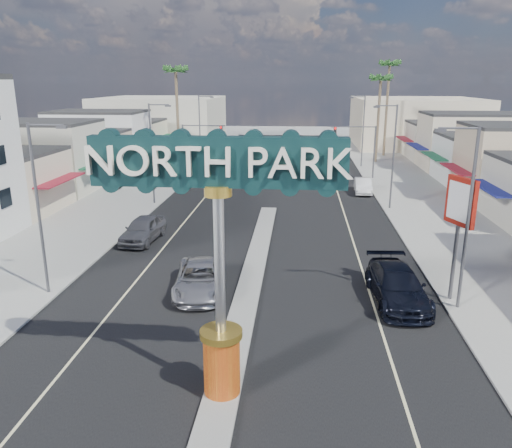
% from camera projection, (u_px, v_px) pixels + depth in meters
% --- Properties ---
extents(ground, '(160.00, 160.00, 0.00)m').
position_uv_depth(ground, '(270.00, 207.00, 44.88)').
color(ground, gray).
rests_on(ground, ground).
extents(road, '(20.00, 120.00, 0.01)m').
position_uv_depth(road, '(270.00, 206.00, 44.88)').
color(road, black).
rests_on(road, ground).
extents(median_island, '(1.30, 30.00, 0.16)m').
position_uv_depth(median_island, '(253.00, 271.00, 29.55)').
color(median_island, gray).
rests_on(median_island, ground).
extents(sidewalk_left, '(8.00, 120.00, 0.12)m').
position_uv_depth(sidewalk_left, '(119.00, 203.00, 46.04)').
color(sidewalk_left, gray).
rests_on(sidewalk_left, ground).
extents(sidewalk_right, '(8.00, 120.00, 0.12)m').
position_uv_depth(sidewalk_right, '(429.00, 209.00, 43.68)').
color(sidewalk_right, gray).
rests_on(sidewalk_right, ground).
extents(storefront_row_left, '(12.00, 42.00, 6.00)m').
position_uv_depth(storefront_row_left, '(73.00, 150.00, 58.49)').
color(storefront_row_left, beige).
rests_on(storefront_row_left, ground).
extents(storefront_row_right, '(12.00, 42.00, 6.00)m').
position_uv_depth(storefront_row_right, '(496.00, 156.00, 54.46)').
color(storefront_row_right, '#B7B29E').
rests_on(storefront_row_right, ground).
extents(backdrop_far_left, '(20.00, 20.00, 8.00)m').
position_uv_depth(backdrop_far_left, '(162.00, 120.00, 88.66)').
color(backdrop_far_left, '#B7B29E').
rests_on(backdrop_far_left, ground).
extents(backdrop_far_right, '(20.00, 20.00, 8.00)m').
position_uv_depth(backdrop_far_right, '(415.00, 122.00, 84.96)').
color(backdrop_far_right, beige).
rests_on(backdrop_far_right, ground).
extents(gateway_sign, '(8.20, 1.50, 9.15)m').
position_uv_depth(gateway_sign, '(219.00, 240.00, 16.42)').
color(gateway_sign, '#B4240D').
rests_on(gateway_sign, median_island).
extents(traffic_signal_left, '(5.09, 0.45, 6.00)m').
position_uv_depth(traffic_signal_left, '(198.00, 140.00, 57.84)').
color(traffic_signal_left, '#47474C').
rests_on(traffic_signal_left, ground).
extents(traffic_signal_right, '(5.09, 0.45, 6.00)m').
position_uv_depth(traffic_signal_right, '(359.00, 141.00, 56.30)').
color(traffic_signal_right, '#47474C').
rests_on(traffic_signal_right, ground).
extents(streetlight_l_near, '(2.03, 0.22, 9.00)m').
position_uv_depth(streetlight_l_near, '(41.00, 202.00, 25.21)').
color(streetlight_l_near, '#47474C').
rests_on(streetlight_l_near, ground).
extents(streetlight_l_mid, '(2.03, 0.22, 9.00)m').
position_uv_depth(streetlight_l_mid, '(153.00, 149.00, 44.34)').
color(streetlight_l_mid, '#47474C').
rests_on(streetlight_l_mid, ground).
extents(streetlight_l_far, '(2.03, 0.22, 9.00)m').
position_uv_depth(streetlight_l_far, '(201.00, 126.00, 65.39)').
color(streetlight_l_far, '#47474C').
rests_on(streetlight_l_far, ground).
extents(streetlight_r_near, '(2.03, 0.22, 9.00)m').
position_uv_depth(streetlight_r_near, '(466.00, 211.00, 23.46)').
color(streetlight_r_near, '#47474C').
rests_on(streetlight_r_near, ground).
extents(streetlight_r_mid, '(2.03, 0.22, 9.00)m').
position_uv_depth(streetlight_r_mid, '(392.00, 152.00, 42.59)').
color(streetlight_r_mid, '#47474C').
rests_on(streetlight_r_mid, ground).
extents(streetlight_r_far, '(2.03, 0.22, 9.00)m').
position_uv_depth(streetlight_r_far, '(362.00, 128.00, 63.63)').
color(streetlight_r_far, '#47474C').
rests_on(streetlight_r_far, ground).
extents(palm_left_far, '(2.60, 2.60, 13.10)m').
position_uv_depth(palm_left_far, '(176.00, 75.00, 61.89)').
color(palm_left_far, brown).
rests_on(palm_left_far, ground).
extents(palm_right_mid, '(2.60, 2.60, 12.10)m').
position_uv_depth(palm_right_mid, '(381.00, 83.00, 65.70)').
color(palm_right_mid, brown).
rests_on(palm_right_mid, ground).
extents(palm_right_far, '(2.60, 2.60, 14.10)m').
position_uv_depth(palm_right_far, '(389.00, 69.00, 70.77)').
color(palm_right_far, brown).
rests_on(palm_right_far, ground).
extents(suv_left, '(3.29, 5.93, 1.57)m').
position_uv_depth(suv_left, '(200.00, 278.00, 26.66)').
color(suv_left, '#A4A4A9').
rests_on(suv_left, ground).
extents(suv_right, '(2.87, 6.28, 1.78)m').
position_uv_depth(suv_right, '(397.00, 286.00, 25.45)').
color(suv_right, black).
rests_on(suv_right, ground).
extents(car_parked_left, '(2.46, 5.25, 1.74)m').
position_uv_depth(car_parked_left, '(143.00, 229.00, 35.09)').
color(car_parked_left, slate).
rests_on(car_parked_left, ground).
extents(car_parked_right, '(1.76, 4.57, 1.49)m').
position_uv_depth(car_parked_right, '(363.00, 186.00, 50.05)').
color(car_parked_right, silver).
rests_on(car_parked_right, ground).
extents(bank_pylon_sign, '(0.97, 1.93, 6.34)m').
position_uv_depth(bank_pylon_sign, '(460.00, 209.00, 24.45)').
color(bank_pylon_sign, '#47474C').
rests_on(bank_pylon_sign, sidewalk_right).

